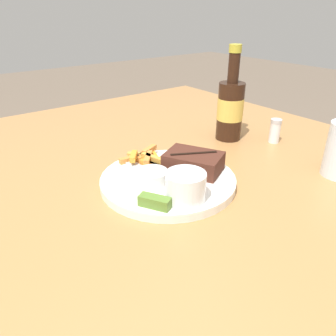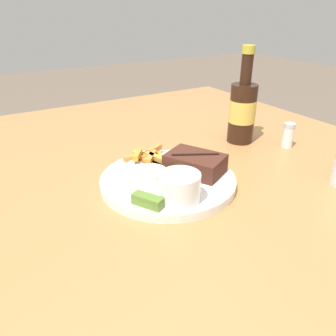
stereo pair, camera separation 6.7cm
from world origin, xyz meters
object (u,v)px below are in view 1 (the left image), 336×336
Objects in this scene: pickle_spear at (155,202)px; salt_shaker at (275,131)px; beer_bottle at (230,107)px; fork_utensil at (141,167)px; dinner_plate at (168,180)px; dipping_sauce_cup at (151,176)px; steak_portion at (193,162)px; coleslaw_cup at (186,185)px.

salt_shaker reaches higher than pickle_spear.
fork_utensil is at bearing -83.09° from beer_bottle.
dipping_sauce_cup is (-0.00, -0.04, 0.02)m from dinner_plate.
dinner_plate is 0.12m from pickle_spear.
beer_bottle is at bearing -141.00° from salt_shaker.
fork_utensil is 0.53× the size of beer_bottle.
salt_shaker is at bearing 91.34° from dipping_sauce_cup.
beer_bottle is at bearing 116.62° from steak_portion.
steak_portion is 1.90× the size of coleslaw_cup.
dipping_sauce_cup is 0.36m from beer_bottle.
coleslaw_cup is (0.09, -0.03, 0.04)m from dinner_plate.
dinner_plate is 4.38× the size of dipping_sauce_cup.
pickle_spear is (0.07, -0.15, -0.01)m from steak_portion.
salt_shaker is (0.06, 0.39, 0.01)m from fork_utensil.
dinner_plate is at bearing -98.63° from steak_portion.
pickle_spear is at bearing -102.93° from coleslaw_cup.
beer_bottle is at bearing 107.52° from dipping_sauce_cup.
coleslaw_cup is 1.13× the size of salt_shaker.
pickle_spear is 0.24× the size of beer_bottle.
fork_utensil is at bearing 155.72° from pickle_spear.
dipping_sauce_cup is (-0.09, -0.01, -0.02)m from coleslaw_cup.
salt_shaker reaches higher than dipping_sauce_cup.
dinner_plate is at bearing 162.37° from coleslaw_cup.
dinner_plate is 0.07m from steak_portion.
dinner_plate is 0.10m from coleslaw_cup.
dipping_sauce_cup is at bearing -32.42° from fork_utensil.
dinner_plate is 0.37m from salt_shaker.
beer_bottle is at bearing 110.11° from dinner_plate.
beer_bottle reaches higher than steak_portion.
coleslaw_cup is at bearing -19.56° from fork_utensil.
beer_bottle reaches higher than dipping_sauce_cup.
pickle_spear is (0.08, -0.05, -0.00)m from dipping_sauce_cup.
coleslaw_cup is 0.06m from pickle_spear.
dinner_plate is 1.12× the size of beer_bottle.
coleslaw_cup reaches higher than fork_utensil.
beer_bottle is 0.14m from salt_shaker.
coleslaw_cup reaches higher than dinner_plate.
coleslaw_cup is (0.08, -0.09, 0.01)m from steak_portion.
steak_portion is 2.19× the size of dipping_sauce_cup.
dipping_sauce_cup is (-0.01, -0.10, -0.01)m from steak_portion.
dinner_plate is 0.05m from dipping_sauce_cup.
dinner_plate is 2.00× the size of steak_portion.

